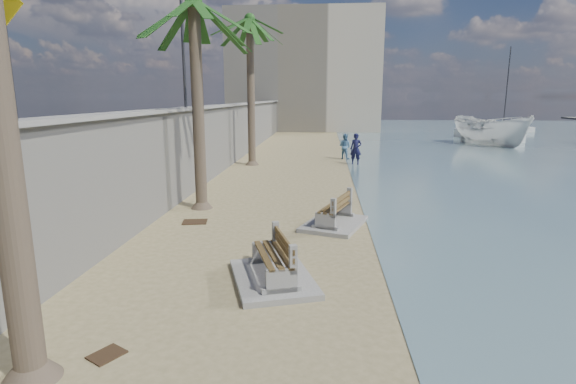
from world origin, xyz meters
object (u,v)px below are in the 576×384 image
object	(u,v)px
yacht_far	(487,136)
sailboat_west	(503,129)
bench_near	(273,262)
boat_cruiser	(491,129)
bench_far	(334,213)
palm_back	(250,21)
palm_mid	(194,5)
person_a	(356,147)
person_b	(345,145)

from	to	relation	value
yacht_far	sailboat_west	world-z (taller)	sailboat_west
bench_near	boat_cruiser	xyz separation A→B (m)	(15.18, 30.11, 0.90)
bench_far	yacht_far	world-z (taller)	yacht_far
palm_back	boat_cruiser	distance (m)	23.46
palm_back	sailboat_west	xyz separation A→B (m)	(25.08, 27.83, -7.90)
bench_far	palm_mid	world-z (taller)	palm_mid
palm_back	person_a	size ratio (longest dim) A/B	4.29
palm_back	sailboat_west	world-z (taller)	sailboat_west
bench_near	boat_cruiser	bearing A→B (deg)	63.24
palm_mid	palm_back	size ratio (longest dim) A/B	0.87
palm_mid	bench_near	bearing A→B (deg)	-62.48
palm_mid	yacht_far	xyz separation A→B (m)	(20.12, 28.92, -6.73)
bench_far	sailboat_west	world-z (taller)	sailboat_west
person_a	palm_mid	bearing A→B (deg)	-106.25
palm_back	person_a	bearing A→B (deg)	6.38
palm_back	sailboat_west	size ratio (longest dim) A/B	0.96
palm_back	person_b	bearing A→B (deg)	28.72
bench_far	sailboat_west	xyz separation A→B (m)	(20.40, 40.60, -0.11)
sailboat_west	person_b	bearing A→B (deg)	-128.13
palm_back	boat_cruiser	xyz separation A→B (m)	(18.41, 12.81, -6.88)
bench_near	sailboat_west	xyz separation A→B (m)	(21.86, 45.13, -0.12)
bench_far	sailboat_west	size ratio (longest dim) A/B	0.29
palm_mid	person_b	distance (m)	16.30
bench_far	person_a	size ratio (longest dim) A/B	1.29
palm_back	person_a	xyz separation A→B (m)	(6.25, 0.70, -7.14)
palm_back	person_a	world-z (taller)	palm_back
person_a	sailboat_west	world-z (taller)	sailboat_west
bench_near	palm_back	world-z (taller)	palm_back
bench_near	bench_far	distance (m)	4.77
palm_mid	yacht_far	bearing A→B (deg)	55.17
person_a	yacht_far	world-z (taller)	person_a
bench_near	sailboat_west	size ratio (longest dim) A/B	0.29
bench_near	bench_far	bearing A→B (deg)	72.27
bench_near	palm_back	distance (m)	19.24
bench_far	person_b	world-z (taller)	person_b
person_b	boat_cruiser	bearing A→B (deg)	-112.74
person_a	person_b	bearing A→B (deg)	115.95
bench_far	palm_mid	bearing A→B (deg)	158.00
boat_cruiser	sailboat_west	world-z (taller)	sailboat_west
palm_mid	sailboat_west	world-z (taller)	sailboat_west
yacht_far	sailboat_west	distance (m)	10.98
yacht_far	sailboat_west	bearing A→B (deg)	-46.14
person_b	sailboat_west	world-z (taller)	sailboat_west
yacht_far	boat_cruiser	bearing A→B (deg)	145.23
boat_cruiser	yacht_far	size ratio (longest dim) A/B	0.46
palm_back	bench_far	bearing A→B (deg)	-69.87
bench_near	palm_mid	world-z (taller)	palm_mid
bench_near	person_a	distance (m)	18.26
palm_back	yacht_far	size ratio (longest dim) A/B	1.22
bench_near	palm_mid	xyz separation A→B (m)	(-3.38, 6.49, 6.63)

